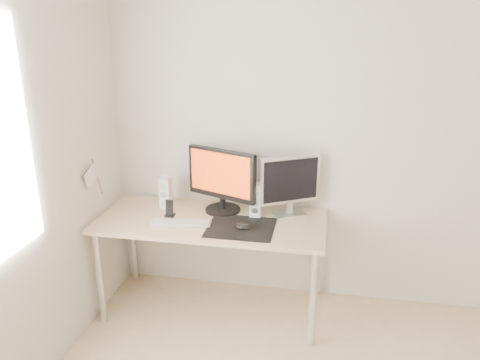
{
  "coord_description": "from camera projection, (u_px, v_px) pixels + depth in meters",
  "views": [
    {
      "loc": [
        -0.17,
        -1.55,
        2.05
      ],
      "look_at": [
        -0.74,
        1.45,
        1.01
      ],
      "focal_mm": 35.0,
      "sensor_mm": 36.0,
      "label": 1
    }
  ],
  "objects": [
    {
      "name": "phone_dock",
      "position": [
        170.0,
        211.0,
        3.33
      ],
      "size": [
        0.07,
        0.06,
        0.12
      ],
      "color": "black",
      "rests_on": "desk"
    },
    {
      "name": "mousepad",
      "position": [
        241.0,
        227.0,
        3.15
      ],
      "size": [
        0.45,
        0.4,
        0.0
      ],
      "primitive_type": "cube",
      "color": "black",
      "rests_on": "desk"
    },
    {
      "name": "speaker_right",
      "position": [
        256.0,
        200.0,
        3.31
      ],
      "size": [
        0.08,
        0.09,
        0.24
      ],
      "color": "white",
      "rests_on": "desk"
    },
    {
      "name": "speaker_left",
      "position": [
        166.0,
        193.0,
        3.45
      ],
      "size": [
        0.08,
        0.09,
        0.24
      ],
      "color": "white",
      "rests_on": "desk"
    },
    {
      "name": "desk",
      "position": [
        211.0,
        229.0,
        3.32
      ],
      "size": [
        1.6,
        0.7,
        0.73
      ],
      "color": "#D1B587",
      "rests_on": "ground"
    },
    {
      "name": "keyboard",
      "position": [
        180.0,
        223.0,
        3.21
      ],
      "size": [
        0.43,
        0.17,
        0.02
      ],
      "color": "silver",
      "rests_on": "desk"
    },
    {
      "name": "main_monitor",
      "position": [
        222.0,
        178.0,
        3.35
      ],
      "size": [
        0.53,
        0.34,
        0.47
      ],
      "color": "black",
      "rests_on": "desk"
    },
    {
      "name": "wall_back",
      "position": [
        350.0,
        141.0,
        3.3
      ],
      "size": [
        3.5,
        0.0,
        3.5
      ],
      "primitive_type": "plane",
      "rotation": [
        1.57,
        0.0,
        0.0
      ],
      "color": "silver",
      "rests_on": "ground"
    },
    {
      "name": "second_monitor",
      "position": [
        290.0,
        183.0,
        3.29
      ],
      "size": [
        0.41,
        0.26,
        0.43
      ],
      "color": "#BABABC",
      "rests_on": "desk"
    },
    {
      "name": "pennant",
      "position": [
        93.0,
        176.0,
        3.19
      ],
      "size": [
        0.01,
        0.23,
        0.29
      ],
      "color": "#A57F54",
      "rests_on": "wall_left"
    },
    {
      "name": "mouse",
      "position": [
        243.0,
        226.0,
        3.11
      ],
      "size": [
        0.11,
        0.07,
        0.04
      ],
      "primitive_type": "ellipsoid",
      "color": "black",
      "rests_on": "mousepad"
    }
  ]
}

